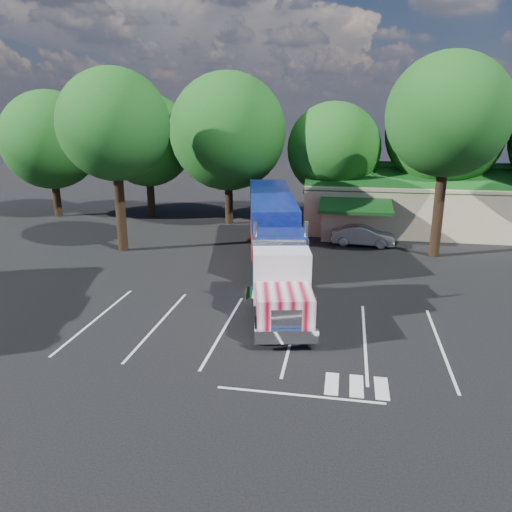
% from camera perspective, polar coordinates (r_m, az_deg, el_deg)
% --- Properties ---
extents(ground, '(120.00, 120.00, 0.00)m').
position_cam_1_polar(ground, '(28.87, -0.81, -3.46)').
color(ground, black).
rests_on(ground, ground).
extents(event_hall, '(24.20, 14.12, 5.55)m').
position_cam_1_polar(event_hall, '(45.89, 20.93, 5.72)').
color(event_hall, tan).
rests_on(event_hall, ground).
extents(tree_row_a, '(9.00, 9.00, 11.68)m').
position_cam_1_polar(tree_row_a, '(51.13, -22.44, 12.15)').
color(tree_row_a, black).
rests_on(tree_row_a, ground).
extents(tree_row_b, '(8.40, 8.40, 11.35)m').
position_cam_1_polar(tree_row_b, '(48.15, -12.29, 12.76)').
color(tree_row_b, black).
rests_on(tree_row_b, ground).
extents(tree_row_c, '(10.00, 10.00, 13.05)m').
position_cam_1_polar(tree_row_c, '(44.12, -3.23, 13.99)').
color(tree_row_c, black).
rests_on(tree_row_c, ground).
extents(tree_row_d, '(8.00, 8.00, 10.60)m').
position_cam_1_polar(tree_row_d, '(44.30, 8.86, 11.95)').
color(tree_row_d, black).
rests_on(tree_row_d, ground).
extents(tree_row_e, '(9.60, 9.60, 12.90)m').
position_cam_1_polar(tree_row_e, '(45.36, 20.71, 13.13)').
color(tree_row_e, black).
rests_on(tree_row_e, ground).
extents(tree_near_left, '(7.60, 7.60, 12.65)m').
position_cam_1_polar(tree_near_left, '(36.29, -15.93, 14.18)').
color(tree_near_left, black).
rests_on(tree_near_left, ground).
extents(tree_near_right, '(8.00, 8.00, 13.50)m').
position_cam_1_polar(tree_near_right, '(35.71, 21.10, 14.76)').
color(tree_near_right, black).
rests_on(tree_near_right, ground).
extents(semi_truck, '(6.95, 22.05, 4.60)m').
position_cam_1_polar(semi_truck, '(31.75, 1.94, 3.24)').
color(semi_truck, black).
rests_on(semi_truck, ground).
extents(woman, '(0.43, 0.64, 1.70)m').
position_cam_1_polar(woman, '(28.34, 2.37, -2.04)').
color(woman, black).
rests_on(woman, ground).
extents(bicycle, '(1.04, 1.97, 0.98)m').
position_cam_1_polar(bicycle, '(29.37, 3.02, -2.12)').
color(bicycle, black).
rests_on(bicycle, ground).
extents(silver_sedan, '(4.73, 1.87, 1.53)m').
position_cam_1_polar(silver_sedan, '(38.25, 12.13, 2.30)').
color(silver_sedan, '#A1A3A8').
rests_on(silver_sedan, ground).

